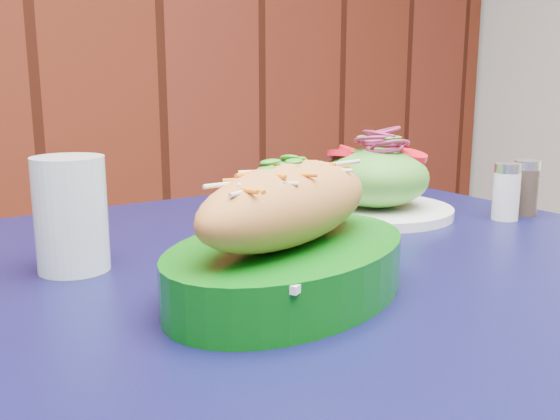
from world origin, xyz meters
TOP-DOWN VIEW (x-y plane):
  - cafe_table at (0.24, 1.58)m, footprint 0.87×0.87m
  - banh_mi_basket at (0.15, 1.55)m, footprint 0.30×0.24m
  - salad_plate at (0.44, 1.71)m, footprint 0.21×0.21m
  - water_glass at (0.03, 1.72)m, footprint 0.07×0.07m
  - salt_shaker at (0.55, 1.59)m, footprint 0.03×0.03m
  - pepper_shaker at (0.59, 1.59)m, footprint 0.03×0.03m

SIDE VIEW (x-z plane):
  - cafe_table at x=0.24m, z-range 0.29..1.04m
  - salt_shaker at x=0.55m, z-range 0.75..0.82m
  - pepper_shaker at x=0.59m, z-range 0.75..0.82m
  - salad_plate at x=0.44m, z-range 0.73..0.85m
  - banh_mi_basket at x=0.15m, z-range 0.74..0.86m
  - water_glass at x=0.03m, z-range 0.75..0.86m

